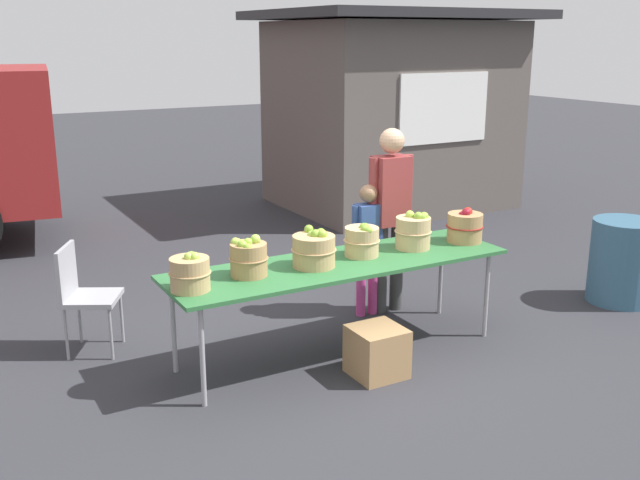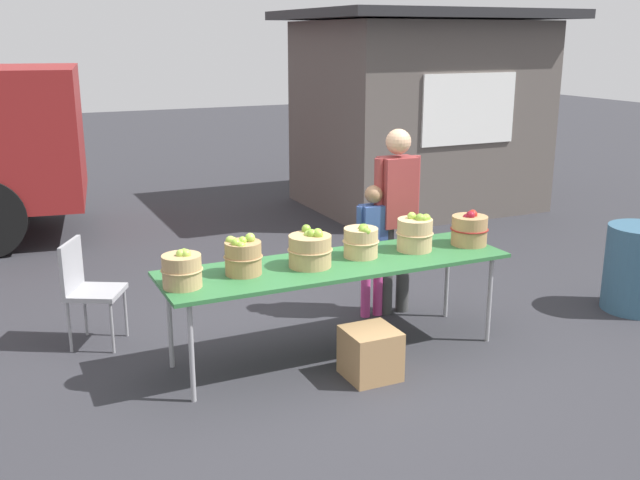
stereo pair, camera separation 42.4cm
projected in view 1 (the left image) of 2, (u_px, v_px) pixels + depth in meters
ground_plane at (339, 353)px, 5.81m from camera, size 40.00×40.00×0.00m
market_table at (339, 266)px, 5.62m from camera, size 2.70×0.76×0.75m
apple_basket_green_0 at (190, 273)px, 4.96m from camera, size 0.29×0.29×0.27m
apple_basket_green_1 at (248, 258)px, 5.25m from camera, size 0.28×0.28×0.30m
apple_basket_green_2 at (314, 250)px, 5.47m from camera, size 0.34×0.34×0.29m
apple_basket_green_3 at (362, 241)px, 5.73m from camera, size 0.29×0.29×0.27m
apple_basket_green_4 at (413, 231)px, 5.93m from camera, size 0.30×0.30×0.31m
apple_basket_red_0 at (465, 226)px, 6.13m from camera, size 0.31×0.31×0.29m
vendor_adult at (390, 206)px, 6.45m from camera, size 0.44×0.23×1.65m
child_customer at (368, 239)px, 6.43m from camera, size 0.31×0.17×1.18m
food_kiosk at (391, 109)px, 10.59m from camera, size 3.50×2.90×2.74m
folding_chair at (82, 290)px, 5.71m from camera, size 0.54×0.54×0.86m
trash_barrel at (622, 261)px, 6.84m from camera, size 0.59×0.59×0.78m
produce_crate at (377, 352)px, 5.39m from camera, size 0.37×0.37×0.37m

